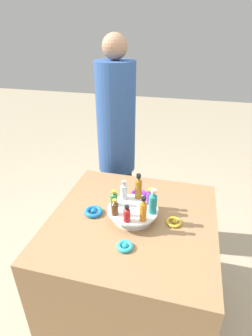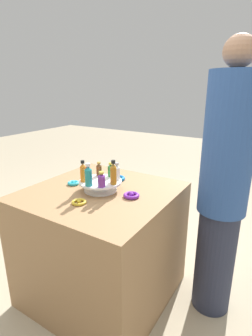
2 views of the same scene
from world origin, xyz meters
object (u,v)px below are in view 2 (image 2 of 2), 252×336
(display_stand, at_px, (101,185))
(bottle_brown, at_px, (99,169))
(bottle_orange, at_px, (83,172))
(bottle_amber, at_px, (113,173))
(bottle_clear, at_px, (117,172))
(ribbon_bow_purple, at_px, (131,195))
(ribbon_bow_blue, at_px, (118,178))
(ribbon_bow_gold, at_px, (79,202))
(bottle_purple, at_px, (102,180))
(bottle_green, at_px, (111,170))
(person_figure, at_px, (223,188))
(bottle_red, at_px, (88,171))
(bottle_teal, at_px, (88,175))
(ribbon_bow_teal, at_px, (73,183))

(display_stand, bearing_deg, bottle_brown, -48.37)
(bottle_orange, relative_size, bottle_amber, 0.91)
(bottle_clear, bearing_deg, ribbon_bow_purple, 158.20)
(bottle_clear, bearing_deg, display_stand, 41.63)
(bottle_amber, bearing_deg, ribbon_bow_blue, -62.38)
(bottle_brown, distance_m, ribbon_bow_blue, 0.18)
(display_stand, xyz_separation_m, bottle_amber, (-0.10, 0.01, 0.10))
(ribbon_bow_gold, bearing_deg, bottle_clear, -102.69)
(ribbon_bow_blue, bearing_deg, bottle_purple, 105.57)
(display_stand, height_order, bottle_purple, bottle_purple)
(bottle_brown, bearing_deg, bottle_orange, 86.63)
(bottle_green, distance_m, person_figure, 0.70)
(bottle_green, height_order, ribbon_bow_purple, bottle_green)
(bottle_red, relative_size, bottle_clear, 0.79)
(bottle_teal, height_order, bottle_clear, bottle_teal)
(bottle_teal, distance_m, bottle_clear, 0.19)
(bottle_teal, bearing_deg, bottle_red, -48.37)
(display_stand, relative_size, bottle_orange, 1.98)
(bottle_orange, xyz_separation_m, ribbon_bow_purple, (-0.30, -0.08, -0.12))
(ribbon_bow_purple, bearing_deg, person_figure, -149.42)
(bottle_green, height_order, bottle_clear, bottle_clear)
(ribbon_bow_blue, xyz_separation_m, person_figure, (-0.69, -0.07, 0.05))
(ribbon_bow_blue, bearing_deg, bottle_amber, 117.62)
(bottle_purple, height_order, ribbon_bow_teal, bottle_purple)
(bottle_purple, xyz_separation_m, ribbon_bow_blue, (0.08, -0.30, -0.10))
(ribbon_bow_blue, bearing_deg, bottle_clear, 121.50)
(bottle_red, height_order, bottle_teal, bottle_teal)
(bottle_green, height_order, bottle_teal, bottle_teal)
(bottle_brown, bearing_deg, ribbon_bow_teal, 31.50)
(bottle_amber, distance_m, bottle_clear, 0.08)
(bottle_red, bearing_deg, bottle_purple, 154.13)
(bottle_teal, bearing_deg, ribbon_bow_teal, -23.21)
(bottle_brown, distance_m, bottle_orange, 0.15)
(display_stand, distance_m, bottle_amber, 0.14)
(bottle_orange, xyz_separation_m, person_figure, (-0.75, -0.35, -0.07))
(bottle_red, bearing_deg, bottle_green, -138.37)
(bottle_amber, relative_size, ribbon_bow_gold, 1.78)
(display_stand, xyz_separation_m, bottle_teal, (0.01, 0.10, 0.09))
(bottle_brown, xyz_separation_m, bottle_orange, (0.01, 0.15, 0.02))
(ribbon_bow_gold, bearing_deg, bottle_purple, -111.80)
(bottle_amber, height_order, ribbon_bow_teal, bottle_amber)
(bottle_teal, height_order, ribbon_bow_purple, bottle_teal)
(display_stand, bearing_deg, bottle_clear, -138.37)
(bottle_purple, distance_m, ribbon_bow_blue, 0.32)
(display_stand, distance_m, ribbon_bow_blue, 0.22)
(ribbon_bow_gold, bearing_deg, bottle_amber, -113.21)
(bottle_clear, height_order, ribbon_bow_teal, bottle_clear)
(display_stand, bearing_deg, bottle_orange, 41.63)
(bottle_brown, bearing_deg, ribbon_bow_purple, 167.31)
(bottle_red, xyz_separation_m, bottle_clear, (-0.18, -0.06, 0.01))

